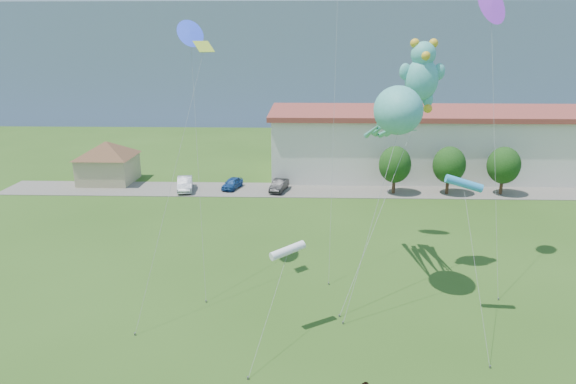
{
  "coord_description": "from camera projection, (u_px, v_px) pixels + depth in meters",
  "views": [
    {
      "loc": [
        -0.14,
        -22.07,
        16.55
      ],
      "look_at": [
        -1.11,
        8.0,
        7.72
      ],
      "focal_mm": 32.0,
      "sensor_mm": 36.0,
      "label": 1
    }
  ],
  "objects": [
    {
      "name": "small_kite_purple",
      "position": [
        492.0,
        11.0,
        35.13
      ],
      "size": [
        1.8,
        7.33,
        19.73
      ],
      "color": "purple",
      "rests_on": "ground"
    },
    {
      "name": "warehouse",
      "position": [
        507.0,
        142.0,
        66.06
      ],
      "size": [
        61.0,
        15.0,
        8.2
      ],
      "color": "beige",
      "rests_on": "ground"
    },
    {
      "name": "tree_near",
      "position": [
        395.0,
        165.0,
        57.17
      ],
      "size": [
        3.6,
        3.6,
        5.47
      ],
      "color": "#3F2B19",
      "rests_on": "ground"
    },
    {
      "name": "parked_car_silver",
      "position": [
        185.0,
        184.0,
        59.06
      ],
      "size": [
        2.5,
        4.93,
        1.55
      ],
      "primitive_type": "imported",
      "rotation": [
        0.0,
        0.0,
        0.19
      ],
      "color": "#AFB0B6",
      "rests_on": "parking_strip"
    },
    {
      "name": "parked_car_blue",
      "position": [
        232.0,
        183.0,
        59.78
      ],
      "size": [
        2.48,
        3.98,
        1.26
      ],
      "primitive_type": "imported",
      "rotation": [
        0.0,
        0.0,
        -0.29
      ],
      "color": "navy",
      "rests_on": "parking_strip"
    },
    {
      "name": "small_kite_blue",
      "position": [
        191.0,
        39.0,
        34.74
      ],
      "size": [
        2.35,
        6.61,
        17.82
      ],
      "color": "blue",
      "rests_on": "ground"
    },
    {
      "name": "tree_far",
      "position": [
        504.0,
        165.0,
        56.8
      ],
      "size": [
        3.6,
        3.6,
        5.47
      ],
      "color": "#3F2B19",
      "rests_on": "ground"
    },
    {
      "name": "pavilion",
      "position": [
        107.0,
        158.0,
        62.15
      ],
      "size": [
        9.2,
        9.2,
        5.0
      ],
      "color": "tan",
      "rests_on": "ground"
    },
    {
      "name": "hill_ridge",
      "position": [
        306.0,
        57.0,
        137.39
      ],
      "size": [
        160.0,
        50.0,
        25.0
      ],
      "primitive_type": "cube",
      "color": "slate",
      "rests_on": "ground"
    },
    {
      "name": "small_kite_cyan",
      "position": [
        464.0,
        185.0,
        30.05
      ],
      "size": [
        0.82,
        6.82,
        9.0
      ],
      "color": "#2E93CF",
      "rests_on": "ground"
    },
    {
      "name": "ground",
      "position": [
        305.0,
        384.0,
        25.82
      ],
      "size": [
        160.0,
        160.0,
        0.0
      ],
      "primitive_type": "plane",
      "color": "#2A4C15",
      "rests_on": "ground"
    },
    {
      "name": "octopus_kite",
      "position": [
        394.0,
        119.0,
        33.28
      ],
      "size": [
        4.93,
        11.32,
        13.98
      ],
      "color": "teal",
      "rests_on": "ground"
    },
    {
      "name": "parking_strip",
      "position": [
        305.0,
        190.0,
        59.38
      ],
      "size": [
        70.0,
        6.0,
        0.06
      ],
      "primitive_type": "cube",
      "color": "#59544C",
      "rests_on": "ground"
    },
    {
      "name": "parked_car_black",
      "position": [
        279.0,
        185.0,
        58.83
      ],
      "size": [
        2.23,
        4.24,
        1.33
      ],
      "primitive_type": "imported",
      "rotation": [
        0.0,
        0.0,
        -0.21
      ],
      "color": "black",
      "rests_on": "parking_strip"
    },
    {
      "name": "tree_mid",
      "position": [
        449.0,
        165.0,
        56.98
      ],
      "size": [
        3.6,
        3.6,
        5.47
      ],
      "color": "#3F2B19",
      "rests_on": "ground"
    },
    {
      "name": "small_kite_yellow",
      "position": [
        195.0,
        84.0,
        32.25
      ],
      "size": [
        4.09,
        8.2,
        16.69
      ],
      "color": "#A8C92F",
      "rests_on": "ground"
    },
    {
      "name": "small_kite_white",
      "position": [
        287.0,
        251.0,
        29.5
      ],
      "size": [
        2.17,
        6.21,
        5.44
      ],
      "color": "white",
      "rests_on": "ground"
    },
    {
      "name": "teddy_bear_kite",
      "position": [
        422.0,
        74.0,
        34.8
      ],
      "size": [
        7.26,
        8.28,
        16.77
      ],
      "color": "teal",
      "rests_on": "ground"
    }
  ]
}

